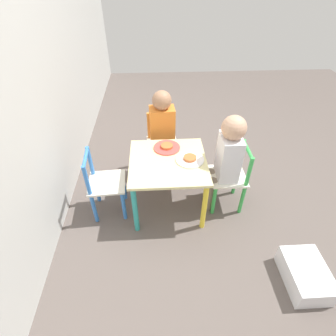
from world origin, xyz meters
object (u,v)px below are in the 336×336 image
object	(u,v)px
kids_table	(168,168)
plate_right	(167,147)
chair_blue	(104,185)
child_right	(162,129)
chair_green	(230,178)
chair_orange	(162,144)
plate_front	(190,159)
child_front	(226,156)
storage_bin	(305,275)

from	to	relation	value
kids_table	plate_right	distance (m)	0.17
chair_blue	child_right	xyz separation A→B (m)	(0.44, -0.45, 0.19)
chair_green	child_right	bearing A→B (deg)	-129.24
kids_table	plate_right	world-z (taller)	plate_right
chair_orange	chair_blue	size ratio (longest dim) A/B	1.00
chair_blue	plate_front	xyz separation A→B (m)	(0.03, -0.62, 0.19)
chair_orange	plate_right	bearing A→B (deg)	-88.44
child_front	plate_front	distance (m)	0.26
plate_front	chair_green	bearing A→B (deg)	-91.37
chair_orange	chair_green	xyz separation A→B (m)	(-0.48, -0.49, 0.00)
chair_orange	child_right	xyz separation A→B (m)	(-0.06, -0.00, 0.19)
chair_blue	kids_table	bearing A→B (deg)	-90.00
plate_right	storage_bin	size ratio (longest dim) A/B	0.60
chair_orange	chair_blue	world-z (taller)	same
chair_orange	plate_right	size ratio (longest dim) A/B	2.69
chair_orange	chair_green	size ratio (longest dim) A/B	1.00
child_front	plate_right	bearing A→B (deg)	-110.50
chair_blue	storage_bin	xyz separation A→B (m)	(-0.66, -1.26, -0.19)
chair_orange	child_front	bearing A→B (deg)	-50.70
chair_orange	child_front	distance (m)	0.68
chair_green	child_front	distance (m)	0.22
chair_green	child_front	size ratio (longest dim) A/B	0.68
chair_orange	plate_front	distance (m)	0.54
kids_table	storage_bin	size ratio (longest dim) A/B	1.66
child_front	storage_bin	size ratio (longest dim) A/B	2.39
kids_table	plate_front	size ratio (longest dim) A/B	2.71
plate_right	plate_front	world-z (taller)	same
chair_green	kids_table	bearing A→B (deg)	-90.00
child_right	storage_bin	world-z (taller)	child_right
chair_blue	chair_green	bearing A→B (deg)	-92.34
chair_orange	chair_blue	bearing A→B (deg)	-134.71
chair_blue	plate_front	distance (m)	0.65
child_front	child_right	bearing A→B (deg)	-132.88
child_right	plate_right	distance (m)	0.25
chair_blue	storage_bin	bearing A→B (deg)	-121.39
plate_right	storage_bin	xyz separation A→B (m)	(-0.84, -0.79, -0.38)
chair_green	storage_bin	world-z (taller)	chair_green
chair_orange	plate_right	world-z (taller)	chair_orange
chair_blue	child_right	size ratio (longest dim) A/B	0.69
child_right	plate_right	bearing A→B (deg)	-88.07
kids_table	plate_right	size ratio (longest dim) A/B	2.75
chair_orange	plate_front	xyz separation A→B (m)	(-0.47, -0.18, 0.19)
plate_right	storage_bin	distance (m)	1.21
plate_right	chair_orange	bearing A→B (deg)	4.76
child_front	storage_bin	distance (m)	0.88
child_right	plate_front	world-z (taller)	child_right
chair_blue	child_right	distance (m)	0.65
plate_front	chair_orange	bearing A→B (deg)	21.03
storage_bin	plate_right	bearing A→B (deg)	43.14
child_front	chair_green	bearing A→B (deg)	90.00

